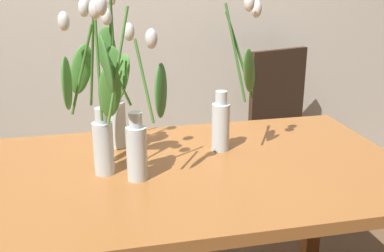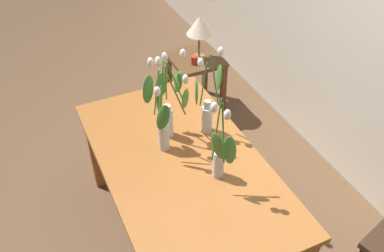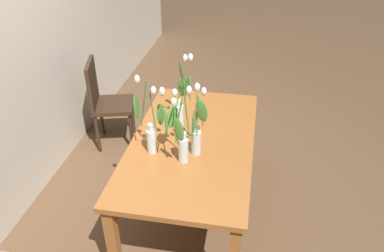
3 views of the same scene
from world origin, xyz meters
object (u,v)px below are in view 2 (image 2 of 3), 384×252
(tulip_vase_1, at_px, (169,105))
(table_lamp, at_px, (199,27))
(tulip_vase_2, at_px, (208,106))
(tulip_vase_3, at_px, (161,124))
(pillar_candle, at_px, (194,60))
(dining_table, at_px, (182,172))
(side_table, at_px, (196,69))
(tulip_vase_0, at_px, (220,156))

(tulip_vase_1, xyz_separation_m, table_lamp, (-1.05, 0.71, -0.11))
(tulip_vase_1, height_order, tulip_vase_2, tulip_vase_2)
(tulip_vase_1, relative_size, tulip_vase_3, 0.98)
(tulip_vase_1, distance_m, pillar_candle, 1.22)
(tulip_vase_1, bearing_deg, dining_table, -7.89)
(side_table, bearing_deg, tulip_vase_2, -22.09)
(dining_table, height_order, tulip_vase_1, tulip_vase_1)
(side_table, bearing_deg, dining_table, -28.43)
(tulip_vase_1, height_order, table_lamp, tulip_vase_1)
(tulip_vase_3, bearing_deg, table_lamp, 145.20)
(tulip_vase_1, distance_m, tulip_vase_2, 0.24)
(tulip_vase_0, bearing_deg, pillar_candle, 159.92)
(dining_table, distance_m, side_table, 1.53)
(tulip_vase_1, relative_size, tulip_vase_2, 0.98)
(pillar_candle, bearing_deg, table_lamp, 130.77)
(dining_table, relative_size, side_table, 2.91)
(tulip_vase_1, relative_size, table_lamp, 1.45)
(table_lamp, bearing_deg, side_table, -136.87)
(tulip_vase_3, bearing_deg, pillar_candle, 146.35)
(tulip_vase_0, bearing_deg, tulip_vase_1, -169.07)
(dining_table, xyz_separation_m, tulip_vase_1, (-0.26, 0.04, 0.32))
(tulip_vase_0, distance_m, tulip_vase_3, 0.42)
(tulip_vase_0, bearing_deg, tulip_vase_2, 162.26)
(dining_table, height_order, tulip_vase_0, tulip_vase_0)
(dining_table, xyz_separation_m, side_table, (-1.33, 0.72, -0.22))
(tulip_vase_0, distance_m, tulip_vase_2, 0.43)
(tulip_vase_1, bearing_deg, side_table, 147.41)
(tulip_vase_1, distance_m, table_lamp, 1.27)
(tulip_vase_3, relative_size, table_lamp, 1.48)
(tulip_vase_1, bearing_deg, tulip_vase_2, 73.90)
(tulip_vase_0, relative_size, tulip_vase_1, 1.01)
(pillar_candle, bearing_deg, side_table, 146.40)
(tulip_vase_0, xyz_separation_m, tulip_vase_2, (-0.41, 0.13, 0.01))
(tulip_vase_0, distance_m, pillar_candle, 1.59)
(table_lamp, bearing_deg, tulip_vase_1, -33.87)
(tulip_vase_1, height_order, side_table, tulip_vase_1)
(tulip_vase_3, height_order, side_table, tulip_vase_3)
(dining_table, relative_size, tulip_vase_0, 2.76)
(tulip_vase_0, height_order, side_table, tulip_vase_0)
(tulip_vase_3, xyz_separation_m, table_lamp, (-1.16, 0.80, -0.07))
(tulip_vase_2, bearing_deg, table_lamp, 156.66)
(dining_table, distance_m, pillar_candle, 1.41)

